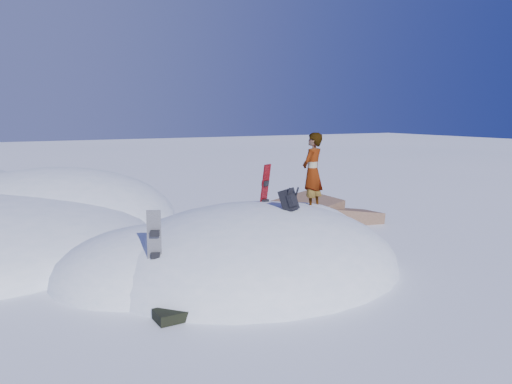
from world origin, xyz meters
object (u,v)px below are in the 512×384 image
snowboard_dark (155,247)px  backpack (289,200)px  person (313,172)px  snowboard_red (264,195)px

snowboard_dark → backpack: size_ratio=2.45×
person → snowboard_red: bearing=-20.9°
snowboard_dark → backpack: 3.25m
snowboard_red → person: bearing=-22.1°
snowboard_red → person: (1.55, 0.23, 0.44)m
snowboard_dark → person: bearing=43.9°
snowboard_red → backpack: snowboard_red is taller
snowboard_dark → backpack: bearing=30.7°
snowboard_red → backpack: 1.06m
backpack → person: bearing=9.8°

